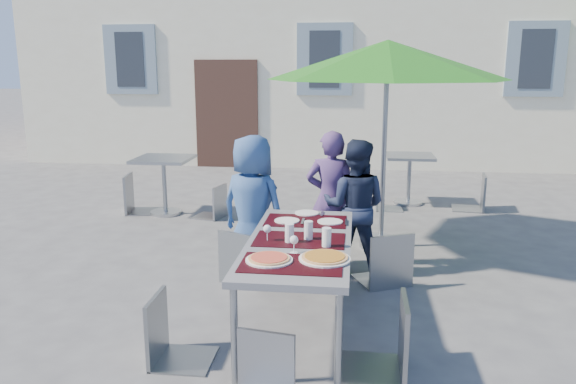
# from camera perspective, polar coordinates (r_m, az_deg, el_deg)

# --- Properties ---
(ground) EXTENTS (90.00, 90.00, 0.00)m
(ground) POSITION_cam_1_polar(r_m,az_deg,el_deg) (4.48, -2.40, -14.98)
(ground) COLOR #474749
(ground) RESTS_ON ground
(dining_table) EXTENTS (0.80, 1.85, 0.76)m
(dining_table) POSITION_cam_1_polar(r_m,az_deg,el_deg) (4.42, 1.18, -5.58)
(dining_table) COLOR #4E4F54
(dining_table) RESTS_ON ground
(pizza_near_left) EXTENTS (0.33, 0.33, 0.03)m
(pizza_near_left) POSITION_cam_1_polar(r_m,az_deg,el_deg) (3.93, -1.93, -6.81)
(pizza_near_left) COLOR white
(pizza_near_left) RESTS_ON dining_table
(pizza_near_right) EXTENTS (0.37, 0.37, 0.03)m
(pizza_near_right) POSITION_cam_1_polar(r_m,az_deg,el_deg) (3.96, 3.74, -6.67)
(pizza_near_right) COLOR white
(pizza_near_right) RESTS_ON dining_table
(glassware) EXTENTS (0.53, 0.40, 0.15)m
(glassware) POSITION_cam_1_polar(r_m,az_deg,el_deg) (4.29, 1.48, -4.28)
(glassware) COLOR silver
(glassware) RESTS_ON dining_table
(place_settings) EXTENTS (0.64, 0.50, 0.01)m
(place_settings) POSITION_cam_1_polar(r_m,az_deg,el_deg) (4.98, 2.08, -2.68)
(place_settings) COLOR white
(place_settings) RESTS_ON dining_table
(child_0) EXTENTS (0.82, 0.69, 1.44)m
(child_0) POSITION_cam_1_polar(r_m,az_deg,el_deg) (5.51, -3.62, -1.63)
(child_0) COLOR #32548B
(child_0) RESTS_ON ground
(child_1) EXTENTS (0.54, 0.37, 1.44)m
(child_1) POSITION_cam_1_polar(r_m,az_deg,el_deg) (5.85, 4.38, -0.77)
(child_1) COLOR #503670
(child_1) RESTS_ON ground
(child_2) EXTENTS (0.72, 0.49, 1.37)m
(child_2) POSITION_cam_1_polar(r_m,az_deg,el_deg) (5.73, 6.78, -1.48)
(child_2) COLOR #1C243E
(child_2) RESTS_ON ground
(chair_0) EXTENTS (0.58, 0.58, 1.01)m
(chair_0) POSITION_cam_1_polar(r_m,az_deg,el_deg) (5.41, -4.51, -3.28)
(chair_0) COLOR #8F959A
(chair_0) RESTS_ON ground
(chair_1) EXTENTS (0.46, 0.47, 1.00)m
(chair_1) POSITION_cam_1_polar(r_m,az_deg,el_deg) (5.38, 1.66, -3.44)
(chair_1) COLOR slate
(chair_1) RESTS_ON ground
(chair_2) EXTENTS (0.60, 0.60, 1.02)m
(chair_2) POSITION_cam_1_polar(r_m,az_deg,el_deg) (5.41, 10.12, -3.38)
(chair_2) COLOR gray
(chair_2) RESTS_ON ground
(chair_3) EXTENTS (0.42, 0.42, 0.93)m
(chair_3) POSITION_cam_1_polar(r_m,az_deg,el_deg) (4.09, -12.09, -9.65)
(chair_3) COLOR gray
(chair_3) RESTS_ON ground
(chair_4) EXTENTS (0.46, 0.45, 1.02)m
(chair_4) POSITION_cam_1_polar(r_m,az_deg,el_deg) (3.90, 10.31, -9.80)
(chair_4) COLOR slate
(chair_4) RESTS_ON ground
(chair_5) EXTENTS (0.44, 0.44, 0.86)m
(chair_5) POSITION_cam_1_polar(r_m,az_deg,el_deg) (3.53, -2.77, -13.95)
(chair_5) COLOR #8F939A
(chair_5) RESTS_ON ground
(patio_umbrella) EXTENTS (2.68, 2.68, 2.36)m
(patio_umbrella) POSITION_cam_1_polar(r_m,az_deg,el_deg) (6.39, 10.07, 12.92)
(patio_umbrella) COLOR #B4B7BD
(patio_umbrella) RESTS_ON ground
(cafe_table_0) EXTENTS (0.77, 0.77, 0.82)m
(cafe_table_0) POSITION_cam_1_polar(r_m,az_deg,el_deg) (8.13, -12.49, 1.83)
(cafe_table_0) COLOR #B4B7BD
(cafe_table_0) RESTS_ON ground
(bg_chair_l_0) EXTENTS (0.54, 0.53, 1.05)m
(bg_chair_l_0) POSITION_cam_1_polar(r_m,az_deg,el_deg) (8.32, -15.29, 2.17)
(bg_chair_l_0) COLOR gray
(bg_chair_l_0) RESTS_ON ground
(bg_chair_r_0) EXTENTS (0.48, 0.47, 0.88)m
(bg_chair_r_0) POSITION_cam_1_polar(r_m,az_deg,el_deg) (7.83, -7.59, 1.02)
(bg_chair_r_0) COLOR #8F939A
(bg_chair_r_0) RESTS_ON ground
(cafe_table_1) EXTENTS (0.71, 0.71, 0.76)m
(cafe_table_1) POSITION_cam_1_polar(r_m,az_deg,el_deg) (8.74, 12.23, 2.17)
(cafe_table_1) COLOR #B4B7BD
(cafe_table_1) RESTS_ON ground
(bg_chair_l_1) EXTENTS (0.40, 0.39, 0.87)m
(bg_chair_l_1) POSITION_cam_1_polar(r_m,az_deg,el_deg) (8.35, 9.72, 1.67)
(bg_chair_l_1) COLOR #90979B
(bg_chair_l_1) RESTS_ON ground
(bg_chair_r_1) EXTENTS (0.50, 0.50, 1.00)m
(bg_chair_r_1) POSITION_cam_1_polar(r_m,az_deg,el_deg) (8.63, 18.70, 2.09)
(bg_chair_r_1) COLOR gray
(bg_chair_r_1) RESTS_ON ground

